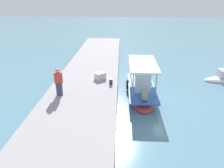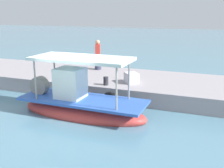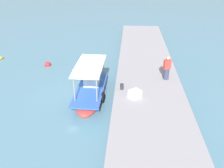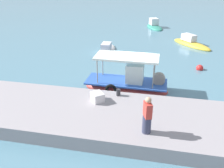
% 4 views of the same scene
% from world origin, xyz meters
% --- Properties ---
extents(ground_plane, '(120.00, 120.00, 0.00)m').
position_xyz_m(ground_plane, '(0.00, 0.00, 0.00)').
color(ground_plane, slate).
extents(dock_quay, '(36.00, 4.69, 0.74)m').
position_xyz_m(dock_quay, '(0.00, -4.53, 0.37)').
color(dock_quay, '#9A9297').
rests_on(dock_quay, ground_plane).
extents(main_fishing_boat, '(5.52, 2.00, 2.77)m').
position_xyz_m(main_fishing_boat, '(-0.17, -0.50, 0.46)').
color(main_fishing_boat, '#C53C36').
rests_on(main_fishing_boat, ground_plane).
extents(fisherman_near_bollard, '(0.51, 0.57, 1.78)m').
position_xyz_m(fisherman_near_bollard, '(1.45, -5.86, 1.55)').
color(fisherman_near_bollard, '#383B54').
rests_on(fisherman_near_bollard, dock_quay).
extents(mooring_bollard, '(0.24, 0.24, 0.40)m').
position_xyz_m(mooring_bollard, '(-0.40, -2.66, 0.94)').
color(mooring_bollard, '#2D2D33').
rests_on(mooring_bollard, dock_quay).
extents(cargo_crate, '(0.91, 0.93, 0.50)m').
position_xyz_m(cargo_crate, '(-1.42, -3.53, 0.99)').
color(cargo_crate, silver).
rests_on(cargo_crate, dock_quay).
extents(marker_buoy, '(0.56, 0.56, 0.56)m').
position_xyz_m(marker_buoy, '(4.99, 4.34, 0.11)').
color(marker_buoy, red).
rests_on(marker_buoy, ground_plane).
extents(moored_boat_near, '(3.05, 4.29, 1.47)m').
position_xyz_m(moored_boat_near, '(0.71, 18.74, 0.20)').
color(moored_boat_near, teal).
rests_on(moored_boat_near, ground_plane).
extents(moored_boat_mid, '(4.33, 4.59, 1.32)m').
position_xyz_m(moored_boat_mid, '(4.89, 11.22, 0.18)').
color(moored_boat_mid, gold).
rests_on(moored_boat_mid, ground_plane).
extents(moored_boat_far, '(1.51, 4.45, 1.26)m').
position_xyz_m(moored_boat_far, '(-3.28, 7.19, 0.16)').
color(moored_boat_far, white).
rests_on(moored_boat_far, ground_plane).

